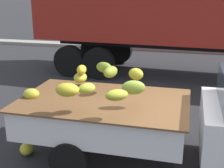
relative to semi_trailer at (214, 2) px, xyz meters
name	(u,v)px	position (x,y,z in m)	size (l,w,h in m)	color
ground	(173,166)	(-0.80, -5.90, -2.54)	(220.00, 220.00, 0.00)	#28282B
curb_strip	(186,50)	(-0.80, 4.61, -2.46)	(80.00, 0.80, 0.16)	gray
semi_trailer	(214,2)	(0.00, 0.00, 0.00)	(12.12, 3.23, 3.95)	maroon
fallen_banana_bunch_near_tailgate	(27,149)	(-3.46, -6.15, -2.44)	(0.32, 0.25, 0.21)	gold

